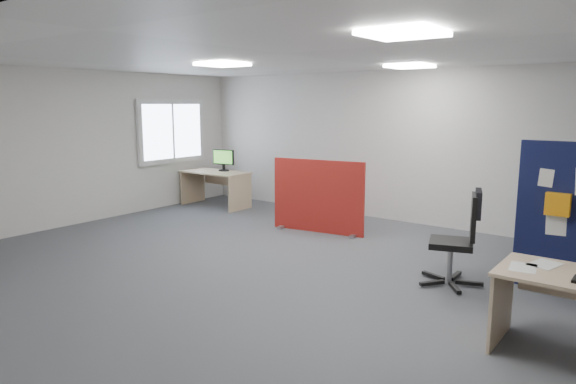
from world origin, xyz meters
The scene contains 10 objects.
floor centered at (0.00, 0.00, 0.00)m, with size 9.00×9.00×0.00m, color #54575C.
ceiling centered at (0.00, 0.00, 2.70)m, with size 9.00×7.00×0.02m, color white.
wall_back centered at (0.00, 3.50, 1.35)m, with size 9.00×0.02×2.70m, color silver.
wall_left centered at (-4.50, 0.00, 1.35)m, with size 0.02×7.00×2.70m, color silver.
window centered at (-4.44, 2.00, 1.55)m, with size 0.06×1.70×1.30m.
ceiling_lights centered at (0.33, 0.67, 2.67)m, with size 4.10×4.10×0.04m.
red_divider centered at (-0.77, 1.92, 0.59)m, with size 1.60×0.30×1.21m.
second_desk centered at (-3.68, 2.49, 0.54)m, with size 1.44×0.72×0.73m.
monitor_second centered at (-3.61, 2.64, 0.97)m, with size 0.49×0.22×0.44m.
office_chair centered at (1.99, 0.80, 0.64)m, with size 0.75×0.72×1.12m.
Camera 1 is at (3.86, -5.00, 2.11)m, focal length 32.00 mm.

